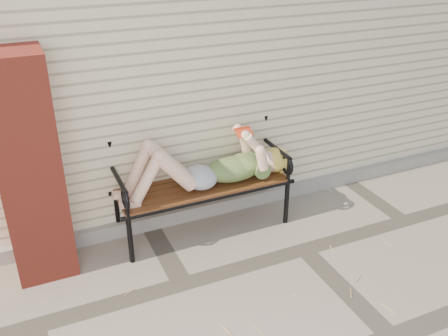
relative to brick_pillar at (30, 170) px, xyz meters
name	(u,v)px	position (x,y,z in m)	size (l,w,h in m)	color
ground	(304,249)	(2.30, -0.75, -1.00)	(80.00, 80.00, 0.00)	gray
house_wall	(190,34)	(2.30, 2.25, 0.50)	(8.00, 4.00, 3.00)	beige
foundation_strip	(258,197)	(2.30, 0.22, -0.93)	(8.00, 0.10, 0.15)	#9C968D
brick_pillar	(30,170)	(0.00, 0.00, 0.00)	(0.50, 0.50, 2.00)	#9D3223
garden_bench	(198,165)	(1.55, 0.12, -0.32)	(1.88, 0.75, 1.21)	black
reading_woman	(205,167)	(1.57, -0.03, -0.28)	(1.77, 0.40, 0.56)	#093740
straw_scatter	(236,318)	(1.29, -1.33, -0.99)	(2.99, 1.60, 0.01)	tan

